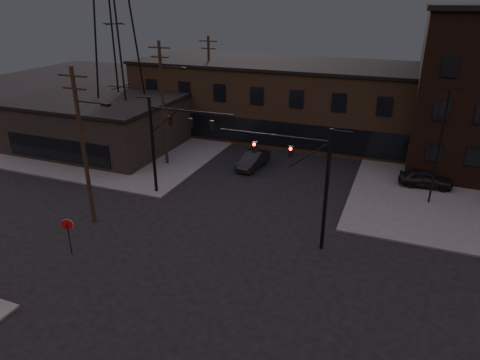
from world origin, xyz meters
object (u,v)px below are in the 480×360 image
(traffic_signal_near, at_px, (309,175))
(parked_car_lot_a, at_px, (426,179))
(traffic_signal_far, at_px, (166,136))
(car_crossing, at_px, (253,160))
(stop_sign, at_px, (68,229))

(traffic_signal_near, bearing_deg, parked_car_lot_a, 59.79)
(traffic_signal_far, distance_m, car_crossing, 10.23)
(stop_sign, bearing_deg, car_crossing, 73.22)
(traffic_signal_near, height_order, car_crossing, traffic_signal_near)
(traffic_signal_near, distance_m, stop_sign, 15.17)
(stop_sign, xyz_separation_m, car_crossing, (5.51, 18.27, -1.09))
(parked_car_lot_a, height_order, car_crossing, parked_car_lot_a)
(stop_sign, bearing_deg, traffic_signal_near, 25.90)
(traffic_signal_near, bearing_deg, stop_sign, -154.10)
(traffic_signal_far, relative_size, stop_sign, 3.23)
(traffic_signal_near, relative_size, stop_sign, 3.23)
(traffic_signal_far, xyz_separation_m, car_crossing, (4.23, 8.29, -4.25))
(stop_sign, xyz_separation_m, parked_car_lot_a, (20.70, 19.09, -0.96))
(parked_car_lot_a, xyz_separation_m, car_crossing, (-15.19, -0.82, -0.12))
(traffic_signal_near, height_order, parked_car_lot_a, traffic_signal_near)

